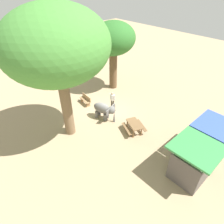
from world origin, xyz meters
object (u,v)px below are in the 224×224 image
at_px(person_handler, 112,99).
at_px(wooden_bench, 86,99).
at_px(shade_tree_main, 113,40).
at_px(shade_tree_secondary, 57,47).
at_px(picnic_table_near, 134,125).
at_px(elephant, 104,109).
at_px(market_stall_green, 192,164).
at_px(market_stall_blue, 212,142).

relative_size(person_handler, wooden_bench, 1.13).
xyz_separation_m(person_handler, shade_tree_main, (-2.75, -2.84, 4.01)).
distance_m(shade_tree_secondary, picnic_table_near, 7.76).
height_order(person_handler, shade_tree_main, shade_tree_main).
xyz_separation_m(shade_tree_secondary, picnic_table_near, (-3.64, 3.30, -6.00)).
bearing_deg(picnic_table_near, elephant, -145.00).
xyz_separation_m(shade_tree_main, picnic_table_near, (3.73, 6.34, -4.37)).
height_order(elephant, market_stall_green, market_stall_green).
bearing_deg(picnic_table_near, market_stall_blue, 44.80).
relative_size(elephant, market_stall_blue, 0.82).
bearing_deg(shade_tree_main, market_stall_blue, 80.91).
xyz_separation_m(shade_tree_main, wooden_bench, (4.12, 0.67, -4.49)).
distance_m(shade_tree_secondary, market_stall_green, 10.34).
bearing_deg(wooden_bench, shade_tree_secondary, 131.96).
xyz_separation_m(picnic_table_near, market_stall_blue, (-1.92, 4.97, 0.55)).
height_order(person_handler, market_stall_blue, market_stall_blue).
relative_size(wooden_bench, market_stall_green, 0.57).
xyz_separation_m(shade_tree_secondary, market_stall_blue, (-5.57, 8.27, -5.45)).
bearing_deg(market_stall_blue, shade_tree_main, -99.09).
bearing_deg(person_handler, elephant, 7.23).
bearing_deg(shade_tree_secondary, market_stall_blue, 123.95).
bearing_deg(person_handler, market_stall_blue, 80.71).
height_order(shade_tree_main, wooden_bench, shade_tree_main).
height_order(market_stall_blue, market_stall_green, same).
relative_size(person_handler, shade_tree_secondary, 0.18).
bearing_deg(shade_tree_secondary, wooden_bench, -143.87).
height_order(shade_tree_main, market_stall_green, shade_tree_main).
bearing_deg(market_stall_green, elephant, -90.75).
bearing_deg(market_stall_blue, elephant, -72.27).
xyz_separation_m(person_handler, market_stall_blue, (-0.94, 8.47, 0.19)).
bearing_deg(market_stall_green, shade_tree_main, -111.30).
distance_m(shade_tree_secondary, market_stall_blue, 11.36).
relative_size(picnic_table_near, market_stall_blue, 0.78).
height_order(person_handler, market_stall_green, market_stall_green).
distance_m(shade_tree_main, shade_tree_secondary, 8.14).
xyz_separation_m(elephant, person_handler, (-1.56, -0.66, 0.04)).
height_order(person_handler, shade_tree_secondary, shade_tree_secondary).
xyz_separation_m(elephant, shade_tree_main, (-4.31, -3.50, 4.05)).
distance_m(market_stall_blue, market_stall_green, 2.60).
relative_size(shade_tree_secondary, market_stall_blue, 3.57).
height_order(shade_tree_main, market_stall_blue, shade_tree_main).
bearing_deg(market_stall_green, wooden_bench, -91.55).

